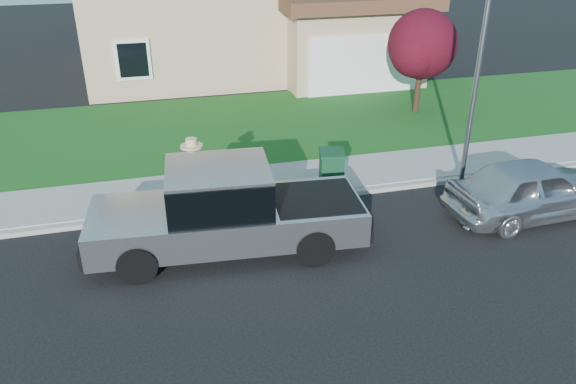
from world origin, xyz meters
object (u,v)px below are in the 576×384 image
object	(u,v)px
pickup_truck	(226,211)
sedan	(534,189)
ornamental_tree	(423,47)
street_lamp	(480,71)
woman	(195,183)
trash_bin	(331,170)

from	to	relation	value
pickup_truck	sedan	distance (m)	7.27
ornamental_tree	street_lamp	distance (m)	5.85
woman	sedan	xyz separation A→B (m)	(7.76, -1.76, -0.27)
sedan	street_lamp	xyz separation A→B (m)	(-0.66, 1.91, 2.37)
pickup_truck	woman	size ratio (longest dim) A/B	2.90
woman	ornamental_tree	distance (m)	10.38
ornamental_tree	sedan	bearing A→B (deg)	-95.64
sedan	street_lamp	size ratio (longest dim) A/B	0.77
pickup_truck	woman	bearing A→B (deg)	114.80
pickup_truck	sedan	bearing A→B (deg)	1.72
woman	sedan	distance (m)	7.96
pickup_truck	street_lamp	size ratio (longest dim) A/B	1.11
street_lamp	pickup_truck	bearing A→B (deg)	173.70
woman	pickup_truck	bearing A→B (deg)	107.56
ornamental_tree	trash_bin	size ratio (longest dim) A/B	3.47
ornamental_tree	trash_bin	xyz separation A→B (m)	(-4.99, -5.23, -1.72)
sedan	ornamental_tree	bearing A→B (deg)	-8.31
sedan	street_lamp	world-z (taller)	street_lamp
trash_bin	sedan	bearing A→B (deg)	-16.68
trash_bin	woman	bearing A→B (deg)	-159.10
pickup_truck	sedan	size ratio (longest dim) A/B	1.44
woman	street_lamp	bearing A→B (deg)	178.72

